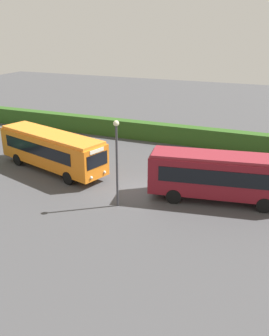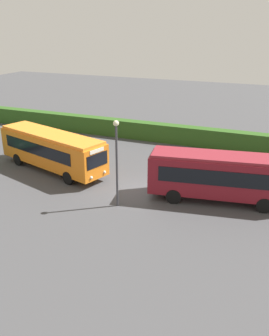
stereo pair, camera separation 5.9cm
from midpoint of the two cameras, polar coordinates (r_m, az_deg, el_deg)
ground_plane at (r=26.25m, az=0.91°, el=-3.41°), size 110.38×110.38×0.00m
bus_orange at (r=29.91m, az=-12.87°, el=2.92°), size 10.48×5.26×3.12m
bus_maroon at (r=24.59m, az=13.11°, el=-1.04°), size 9.51×3.91×3.23m
hedge_row at (r=36.43m, az=7.83°, el=5.09°), size 67.19×1.23×1.80m
lamppost at (r=22.64m, az=-2.87°, el=2.14°), size 0.36×0.36×5.71m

